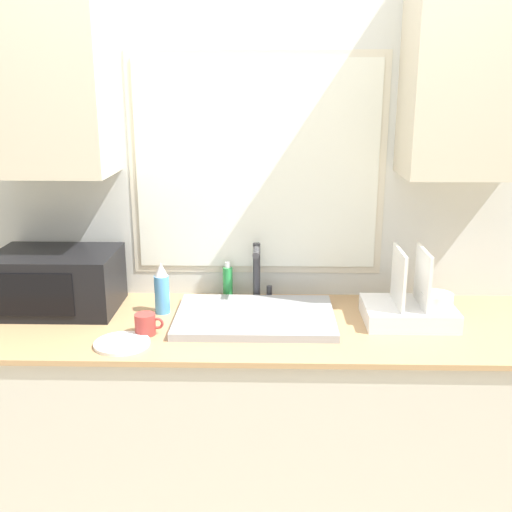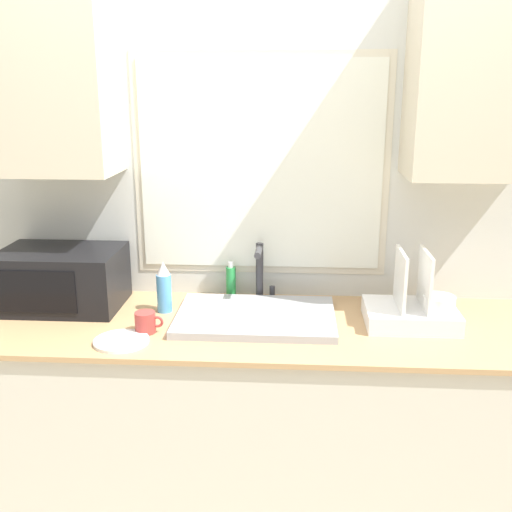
{
  "view_description": "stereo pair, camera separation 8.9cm",
  "coord_description": "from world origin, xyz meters",
  "px_view_note": "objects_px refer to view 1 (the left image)",
  "views": [
    {
      "loc": [
        0.06,
        -1.83,
        1.8
      ],
      "look_at": [
        0.0,
        0.3,
        1.19
      ],
      "focal_mm": 42.0,
      "sensor_mm": 36.0,
      "label": 1
    },
    {
      "loc": [
        0.14,
        -1.83,
        1.8
      ],
      "look_at": [
        0.0,
        0.3,
        1.19
      ],
      "focal_mm": 42.0,
      "sensor_mm": 36.0,
      "label": 2
    }
  ],
  "objects_px": {
    "spray_bottle": "(162,289)",
    "soap_bottle": "(228,282)",
    "faucet": "(259,268)",
    "dish_rack": "(411,307)",
    "mug_near_sink": "(146,324)",
    "microwave": "(57,281)"
  },
  "relations": [
    {
      "from": "dish_rack",
      "to": "soap_bottle",
      "type": "relative_size",
      "value": 2.14
    },
    {
      "from": "dish_rack",
      "to": "soap_bottle",
      "type": "bearing_deg",
      "value": 160.41
    },
    {
      "from": "faucet",
      "to": "microwave",
      "type": "bearing_deg",
      "value": -171.72
    },
    {
      "from": "dish_rack",
      "to": "mug_near_sink",
      "type": "height_order",
      "value": "dish_rack"
    },
    {
      "from": "spray_bottle",
      "to": "mug_near_sink",
      "type": "xyz_separation_m",
      "value": [
        -0.02,
        -0.22,
        -0.06
      ]
    },
    {
      "from": "faucet",
      "to": "spray_bottle",
      "type": "distance_m",
      "value": 0.42
    },
    {
      "from": "dish_rack",
      "to": "mug_near_sink",
      "type": "bearing_deg",
      "value": -171.76
    },
    {
      "from": "microwave",
      "to": "soap_bottle",
      "type": "xyz_separation_m",
      "value": [
        0.69,
        0.15,
        -0.05
      ]
    },
    {
      "from": "faucet",
      "to": "mug_near_sink",
      "type": "distance_m",
      "value": 0.56
    },
    {
      "from": "soap_bottle",
      "to": "mug_near_sink",
      "type": "distance_m",
      "value": 0.49
    },
    {
      "from": "microwave",
      "to": "spray_bottle",
      "type": "height_order",
      "value": "microwave"
    },
    {
      "from": "dish_rack",
      "to": "microwave",
      "type": "bearing_deg",
      "value": 175.67
    },
    {
      "from": "faucet",
      "to": "dish_rack",
      "type": "xyz_separation_m",
      "value": [
        0.6,
        -0.23,
        -0.08
      ]
    },
    {
      "from": "faucet",
      "to": "dish_rack",
      "type": "relative_size",
      "value": 0.72
    },
    {
      "from": "soap_bottle",
      "to": "faucet",
      "type": "bearing_deg",
      "value": -13.99
    },
    {
      "from": "dish_rack",
      "to": "spray_bottle",
      "type": "relative_size",
      "value": 1.64
    },
    {
      "from": "spray_bottle",
      "to": "dish_rack",
      "type": "bearing_deg",
      "value": -4.36
    },
    {
      "from": "dish_rack",
      "to": "spray_bottle",
      "type": "distance_m",
      "value": 0.99
    },
    {
      "from": "spray_bottle",
      "to": "soap_bottle",
      "type": "xyz_separation_m",
      "value": [
        0.25,
        0.19,
        -0.03
      ]
    },
    {
      "from": "faucet",
      "to": "soap_bottle",
      "type": "height_order",
      "value": "faucet"
    },
    {
      "from": "faucet",
      "to": "dish_rack",
      "type": "bearing_deg",
      "value": -20.79
    },
    {
      "from": "microwave",
      "to": "dish_rack",
      "type": "xyz_separation_m",
      "value": [
        1.42,
        -0.11,
        -0.06
      ]
    }
  ]
}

